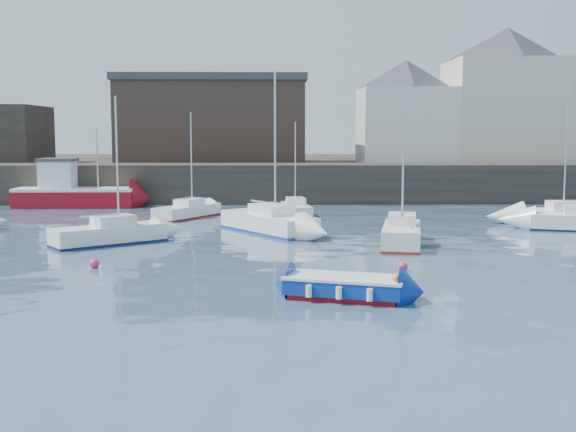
{
  "coord_description": "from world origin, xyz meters",
  "views": [
    {
      "loc": [
        -0.76,
        -22.12,
        5.43
      ],
      "look_at": [
        0.0,
        12.0,
        1.5
      ],
      "focal_mm": 45.0,
      "sensor_mm": 36.0,
      "label": 1
    }
  ],
  "objects_px": {
    "sailboat_h": "(187,211)",
    "buoy_mid": "(403,271)",
    "sailboat_f": "(296,209)",
    "sailboat_g": "(574,216)",
    "fishing_boat": "(72,192)",
    "sailboat_b": "(269,222)",
    "sailboat_a": "(109,234)",
    "sailboat_c": "(402,234)",
    "blue_dinghy": "(345,286)",
    "buoy_far": "(297,227)",
    "buoy_near": "(95,268)"
  },
  "relations": [
    {
      "from": "sailboat_f",
      "to": "sailboat_c",
      "type": "bearing_deg",
      "value": -69.67
    },
    {
      "from": "blue_dinghy",
      "to": "buoy_mid",
      "type": "distance_m",
      "value": 5.52
    },
    {
      "from": "sailboat_b",
      "to": "buoy_far",
      "type": "relative_size",
      "value": 20.31
    },
    {
      "from": "sailboat_f",
      "to": "sailboat_g",
      "type": "relative_size",
      "value": 0.71
    },
    {
      "from": "sailboat_f",
      "to": "buoy_mid",
      "type": "bearing_deg",
      "value": -79.4
    },
    {
      "from": "sailboat_b",
      "to": "sailboat_c",
      "type": "xyz_separation_m",
      "value": [
        6.48,
        -4.85,
        -0.01
      ]
    },
    {
      "from": "sailboat_f",
      "to": "sailboat_g",
      "type": "bearing_deg",
      "value": -15.37
    },
    {
      "from": "sailboat_h",
      "to": "buoy_mid",
      "type": "xyz_separation_m",
      "value": [
        10.65,
        -18.43,
        -0.44
      ]
    },
    {
      "from": "fishing_boat",
      "to": "buoy_near",
      "type": "xyz_separation_m",
      "value": [
        7.62,
        -24.67,
        -1.11
      ]
    },
    {
      "from": "sailboat_c",
      "to": "sailboat_h",
      "type": "xyz_separation_m",
      "value": [
        -11.77,
        11.95,
        -0.11
      ]
    },
    {
      "from": "buoy_near",
      "to": "sailboat_h",
      "type": "bearing_deg",
      "value": 84.35
    },
    {
      "from": "fishing_boat",
      "to": "sailboat_g",
      "type": "bearing_deg",
      "value": -18.38
    },
    {
      "from": "fishing_boat",
      "to": "sailboat_c",
      "type": "bearing_deg",
      "value": -42.13
    },
    {
      "from": "blue_dinghy",
      "to": "sailboat_g",
      "type": "relative_size",
      "value": 0.49
    },
    {
      "from": "sailboat_f",
      "to": "buoy_far",
      "type": "distance_m",
      "value": 5.7
    },
    {
      "from": "sailboat_h",
      "to": "buoy_mid",
      "type": "relative_size",
      "value": 17.56
    },
    {
      "from": "blue_dinghy",
      "to": "buoy_mid",
      "type": "relative_size",
      "value": 11.04
    },
    {
      "from": "fishing_boat",
      "to": "buoy_mid",
      "type": "distance_m",
      "value": 32.49
    },
    {
      "from": "buoy_mid",
      "to": "sailboat_b",
      "type": "bearing_deg",
      "value": 115.31
    },
    {
      "from": "sailboat_a",
      "to": "buoy_near",
      "type": "xyz_separation_m",
      "value": [
        0.82,
        -6.36,
        -0.51
      ]
    },
    {
      "from": "blue_dinghy",
      "to": "sailboat_h",
      "type": "distance_m",
      "value": 24.49
    },
    {
      "from": "buoy_near",
      "to": "buoy_mid",
      "type": "relative_size",
      "value": 1.04
    },
    {
      "from": "sailboat_a",
      "to": "sailboat_f",
      "type": "xyz_separation_m",
      "value": [
        9.61,
        11.9,
        -0.08
      ]
    },
    {
      "from": "buoy_near",
      "to": "sailboat_g",
      "type": "bearing_deg",
      "value": 28.4
    },
    {
      "from": "sailboat_h",
      "to": "sailboat_c",
      "type": "bearing_deg",
      "value": -45.43
    },
    {
      "from": "sailboat_a",
      "to": "sailboat_g",
      "type": "bearing_deg",
      "value": 15.68
    },
    {
      "from": "sailboat_h",
      "to": "sailboat_b",
      "type": "bearing_deg",
      "value": -53.29
    },
    {
      "from": "sailboat_a",
      "to": "sailboat_h",
      "type": "distance_m",
      "value": 11.44
    },
    {
      "from": "buoy_near",
      "to": "buoy_far",
      "type": "distance_m",
      "value": 15.28
    },
    {
      "from": "fishing_boat",
      "to": "sailboat_b",
      "type": "distance_m",
      "value": 20.44
    },
    {
      "from": "sailboat_f",
      "to": "sailboat_g",
      "type": "height_order",
      "value": "sailboat_g"
    },
    {
      "from": "buoy_mid",
      "to": "sailboat_h",
      "type": "bearing_deg",
      "value": 120.02
    },
    {
      "from": "sailboat_a",
      "to": "sailboat_b",
      "type": "distance_m",
      "value": 8.83
    },
    {
      "from": "sailboat_a",
      "to": "sailboat_b",
      "type": "relative_size",
      "value": 0.83
    },
    {
      "from": "sailboat_a",
      "to": "sailboat_c",
      "type": "relative_size",
      "value": 1.0
    },
    {
      "from": "sailboat_g",
      "to": "sailboat_b",
      "type": "bearing_deg",
      "value": -169.81
    },
    {
      "from": "sailboat_b",
      "to": "buoy_near",
      "type": "xyz_separation_m",
      "value": [
        -7.03,
        -10.42,
        -0.57
      ]
    },
    {
      "from": "sailboat_g",
      "to": "buoy_mid",
      "type": "xyz_separation_m",
      "value": [
        -12.98,
        -14.63,
        -0.49
      ]
    },
    {
      "from": "blue_dinghy",
      "to": "sailboat_g",
      "type": "xyz_separation_m",
      "value": [
        15.75,
        19.38,
        0.08
      ]
    },
    {
      "from": "fishing_boat",
      "to": "sailboat_h",
      "type": "height_order",
      "value": "sailboat_h"
    },
    {
      "from": "fishing_boat",
      "to": "sailboat_b",
      "type": "bearing_deg",
      "value": -44.23
    },
    {
      "from": "blue_dinghy",
      "to": "buoy_far",
      "type": "bearing_deg",
      "value": 92.95
    },
    {
      "from": "sailboat_g",
      "to": "buoy_near",
      "type": "relative_size",
      "value": 21.78
    },
    {
      "from": "buoy_far",
      "to": "sailboat_g",
      "type": "bearing_deg",
      "value": 3.88
    },
    {
      "from": "sailboat_f",
      "to": "sailboat_a",
      "type": "bearing_deg",
      "value": -128.92
    },
    {
      "from": "blue_dinghy",
      "to": "sailboat_h",
      "type": "relative_size",
      "value": 0.63
    },
    {
      "from": "sailboat_g",
      "to": "fishing_boat",
      "type": "bearing_deg",
      "value": 161.62
    },
    {
      "from": "blue_dinghy",
      "to": "sailboat_g",
      "type": "height_order",
      "value": "sailboat_g"
    },
    {
      "from": "sailboat_b",
      "to": "blue_dinghy",
      "type": "bearing_deg",
      "value": -80.88
    },
    {
      "from": "blue_dinghy",
      "to": "sailboat_c",
      "type": "relative_size",
      "value": 0.59
    }
  ]
}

